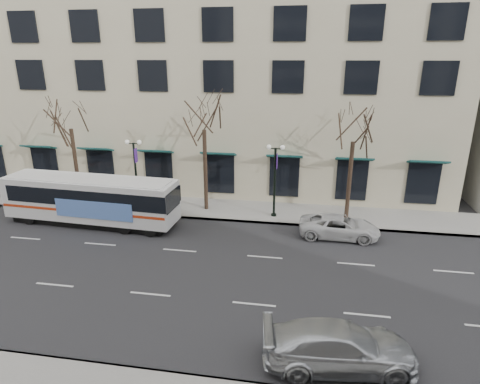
% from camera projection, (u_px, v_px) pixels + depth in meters
% --- Properties ---
extents(ground, '(160.00, 160.00, 0.00)m').
position_uv_depth(ground, '(167.00, 270.00, 21.28)').
color(ground, black).
rests_on(ground, ground).
extents(sidewalk_far, '(80.00, 4.00, 0.15)m').
position_uv_depth(sidewalk_far, '(275.00, 212.00, 28.88)').
color(sidewalk_far, gray).
rests_on(sidewalk_far, ground).
extents(building_hotel, '(40.00, 20.00, 24.00)m').
position_uv_depth(building_hotel, '(214.00, 42.00, 37.32)').
color(building_hotel, '#C0B593').
rests_on(building_hotel, ground).
extents(tree_far_left, '(3.60, 3.60, 8.34)m').
position_uv_depth(tree_far_left, '(69.00, 116.00, 28.88)').
color(tree_far_left, black).
rests_on(tree_far_left, ground).
extents(tree_far_mid, '(3.60, 3.60, 8.55)m').
position_uv_depth(tree_far_mid, '(204.00, 116.00, 27.27)').
color(tree_far_mid, black).
rests_on(tree_far_mid, ground).
extents(tree_far_right, '(3.60, 3.60, 8.06)m').
position_uv_depth(tree_far_right, '(354.00, 127.00, 25.87)').
color(tree_far_right, black).
rests_on(tree_far_right, ground).
extents(lamp_post_left, '(1.22, 0.45, 5.21)m').
position_uv_depth(lamp_post_left, '(136.00, 171.00, 28.76)').
color(lamp_post_left, black).
rests_on(lamp_post_left, ground).
extents(lamp_post_right, '(1.22, 0.45, 5.21)m').
position_uv_depth(lamp_post_right, '(275.00, 178.00, 27.21)').
color(lamp_post_right, black).
rests_on(lamp_post_right, ground).
extents(city_bus, '(11.90, 3.24, 3.19)m').
position_uv_depth(city_bus, '(92.00, 199.00, 26.70)').
color(city_bus, white).
rests_on(city_bus, ground).
extents(silver_car, '(5.83, 2.98, 1.62)m').
position_uv_depth(silver_car, '(339.00, 346.00, 14.53)').
color(silver_car, '#B8BBC0').
rests_on(silver_car, ground).
extents(white_pickup, '(4.96, 2.33, 1.37)m').
position_uv_depth(white_pickup, '(339.00, 227.00, 25.00)').
color(white_pickup, '#BABABA').
rests_on(white_pickup, ground).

